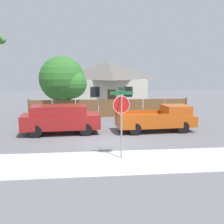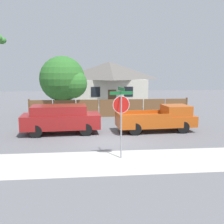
% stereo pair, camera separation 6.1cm
% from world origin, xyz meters
% --- Properties ---
extents(ground_plane, '(80.00, 80.00, 0.00)m').
position_xyz_m(ground_plane, '(0.00, 0.00, 0.00)').
color(ground_plane, slate).
extents(sidewalk_strip, '(36.00, 3.20, 0.01)m').
position_xyz_m(sidewalk_strip, '(0.00, -3.60, 0.00)').
color(sidewalk_strip, beige).
rests_on(sidewalk_strip, ground).
extents(wooden_fence, '(14.07, 0.12, 1.65)m').
position_xyz_m(wooden_fence, '(0.88, 8.10, 0.78)').
color(wooden_fence, brown).
rests_on(wooden_fence, ground).
extents(house, '(8.75, 7.48, 5.16)m').
position_xyz_m(house, '(1.64, 17.37, 2.68)').
color(house, beige).
rests_on(house, ground).
extents(oak_tree, '(4.18, 3.98, 5.33)m').
position_xyz_m(oak_tree, '(-3.10, 8.80, 3.24)').
color(oak_tree, brown).
rests_on(oak_tree, ground).
extents(red_suv, '(5.01, 2.26, 1.84)m').
position_xyz_m(red_suv, '(-2.87, 2.09, 1.01)').
color(red_suv, maroon).
rests_on(red_suv, ground).
extents(orange_pickup, '(5.27, 2.21, 1.74)m').
position_xyz_m(orange_pickup, '(3.61, 2.10, 0.85)').
color(orange_pickup, '#B74C14').
rests_on(orange_pickup, ground).
extents(stop_sign, '(1.07, 0.96, 3.27)m').
position_xyz_m(stop_sign, '(0.34, -3.10, 2.25)').
color(stop_sign, gray).
rests_on(stop_sign, ground).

